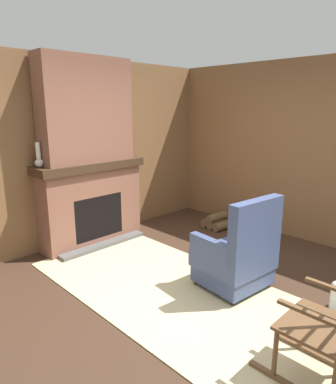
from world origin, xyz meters
TOP-DOWN VIEW (x-y plane):
  - ground_plane at (0.00, 0.00)m, footprint 14.00×14.00m
  - wood_panel_wall_left at (-2.34, 0.00)m, footprint 0.06×5.21m
  - wood_panel_wall_back at (0.02, 2.33)m, footprint 5.21×0.09m
  - fireplace_hearth at (-2.10, 0.00)m, footprint 0.60×1.59m
  - chimney_breast at (-2.11, 0.00)m, footprint 0.35×1.31m
  - area_rug at (-0.23, -0.16)m, footprint 3.54×1.64m
  - armchair at (0.14, 0.38)m, footprint 0.74×0.79m
  - rocking_chair at (1.34, -0.31)m, footprint 0.80×0.52m
  - firewood_stack at (-1.20, 1.80)m, footprint 0.43×0.42m
  - oil_lamp_vase at (-2.15, -0.70)m, footprint 0.10×0.10m
  - storage_case at (-2.15, 0.16)m, footprint 0.13×0.24m

SIDE VIEW (x-z plane):
  - ground_plane at x=0.00m, z-range 0.00..0.00m
  - area_rug at x=-0.23m, z-range 0.00..0.01m
  - firewood_stack at x=-1.20m, z-range -0.03..0.22m
  - armchair at x=0.14m, z-range -0.16..0.90m
  - rocking_chair at x=1.34m, z-range -0.23..1.12m
  - fireplace_hearth at x=-2.10m, z-range 0.00..1.20m
  - storage_case at x=-2.15m, z-range 1.20..1.32m
  - wood_panel_wall_left at x=-2.34m, z-range 0.00..2.62m
  - oil_lamp_vase at x=-2.15m, z-range 1.15..1.47m
  - wood_panel_wall_back at x=0.02m, z-range 0.01..2.63m
  - chimney_breast at x=-2.11m, z-range 1.20..2.60m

